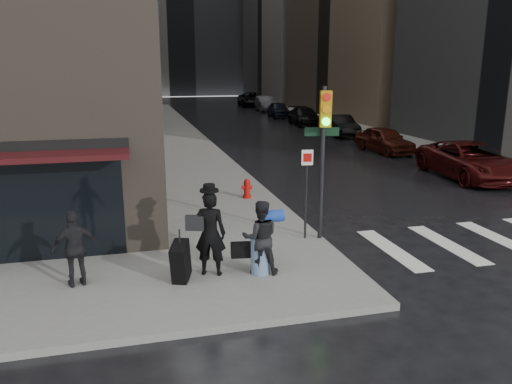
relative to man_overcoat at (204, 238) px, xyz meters
The scene contains 16 objects.
ground 1.72m from the man_overcoat, ahead, with size 140.00×140.00×0.00m, color black.
sidewalk_left 26.84m from the man_overcoat, 87.05° to the left, with size 4.00×50.00×0.15m, color slate.
sidewalk_right 30.66m from the man_overcoat, 60.95° to the left, with size 3.00×50.00×0.15m, color slate.
bldg_right_far 64.97m from the man_overcoat, 64.65° to the left, with size 22.00×20.00×25.00m, color gray.
man_overcoat is the anchor object (origin of this frame).
man_jeans 1.19m from the man_overcoat, ahead, with size 1.14×0.74×1.63m.
man_greycoat 2.58m from the man_overcoat, behind, with size 1.00×0.61×1.58m.
traffic_light 3.97m from the man_overcoat, 26.43° to the left, with size 0.96×0.52×3.89m.
fire_hydrant 6.65m from the man_overcoat, 68.88° to the left, with size 0.37×0.29×0.66m.
parked_car_0 14.36m from the man_overcoat, 31.81° to the left, with size 2.48×5.37×1.49m, color #3B0C0B.
parked_car_1 18.68m from the man_overcoat, 50.19° to the left, with size 1.64×4.07×1.39m, color #3F150C.
parked_car_2 24.47m from the man_overcoat, 59.70° to the left, with size 1.48×4.26×1.40m, color black.
parked_car_3 30.48m from the man_overcoat, 66.29° to the left, with size 1.94×4.78×1.39m, color black.
parked_car_4 36.76m from the man_overcoat, 70.70° to the left, with size 1.66×4.14×1.41m, color black.
parked_car_5 43.39m from the man_overcoat, 72.88° to the left, with size 1.68×4.81×1.58m, color #434248.
parked_car_6 49.94m from the man_overcoat, 75.07° to the left, with size 2.69×5.84×1.62m, color black.
Camera 1 is at (-2.78, -9.68, 4.48)m, focal length 35.00 mm.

